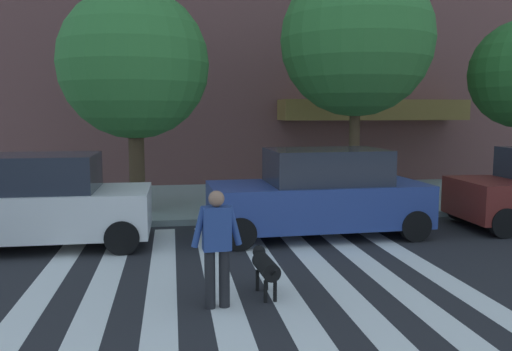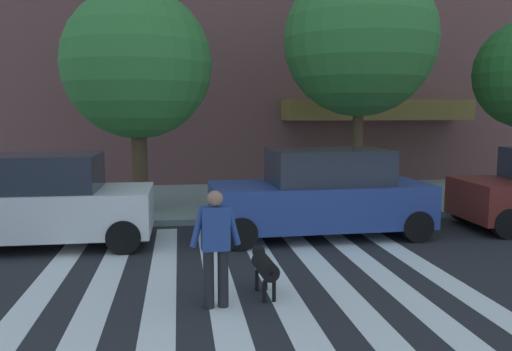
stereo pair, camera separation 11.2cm
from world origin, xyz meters
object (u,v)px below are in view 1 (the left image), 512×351
Objects in this scene: street_tree_nearest at (134,65)px; parked_car_third_in_line at (320,194)px; street_tree_middle at (357,40)px; parked_car_behind_first at (30,203)px; pedestrian_dog_walker at (217,242)px; dog_on_leash at (265,266)px.

parked_car_third_in_line is at bearing -35.20° from street_tree_nearest.
parked_car_third_in_line is 0.72× the size of street_tree_middle.
parked_car_behind_first is at bearing -123.91° from street_tree_nearest.
street_tree_middle reaches higher than parked_car_behind_first.
street_tree_middle is 3.98× the size of pedestrian_dog_walker.
street_tree_nearest is 7.54m from dog_on_leash.
street_tree_nearest is 3.43× the size of pedestrian_dog_walker.
street_tree_middle is at bearing 1.00° from street_tree_nearest.
parked_car_third_in_line is 4.65m from pedestrian_dog_walker.
street_tree_nearest reaches higher than parked_car_third_in_line.
parked_car_third_in_line reaches higher than dog_on_leash.
parked_car_third_in_line is at bearing 0.02° from parked_car_behind_first.
parked_car_third_in_line is 5.77m from street_tree_nearest.
street_tree_middle reaches higher than pedestrian_dog_walker.
pedestrian_dog_walker is at bearing -48.79° from parked_car_behind_first.
dog_on_leash is at bearing -117.61° from parked_car_third_in_line.
parked_car_behind_first is 4.56m from street_tree_nearest.
street_tree_nearest is at bearing 102.38° from pedestrian_dog_walker.
parked_car_behind_first is 0.85× the size of street_tree_nearest.
street_tree_middle is at bearing 20.79° from parked_car_behind_first.
street_tree_nearest is (1.92, 2.86, 2.99)m from parked_car_behind_first.
parked_car_behind_first is 0.73× the size of street_tree_middle.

